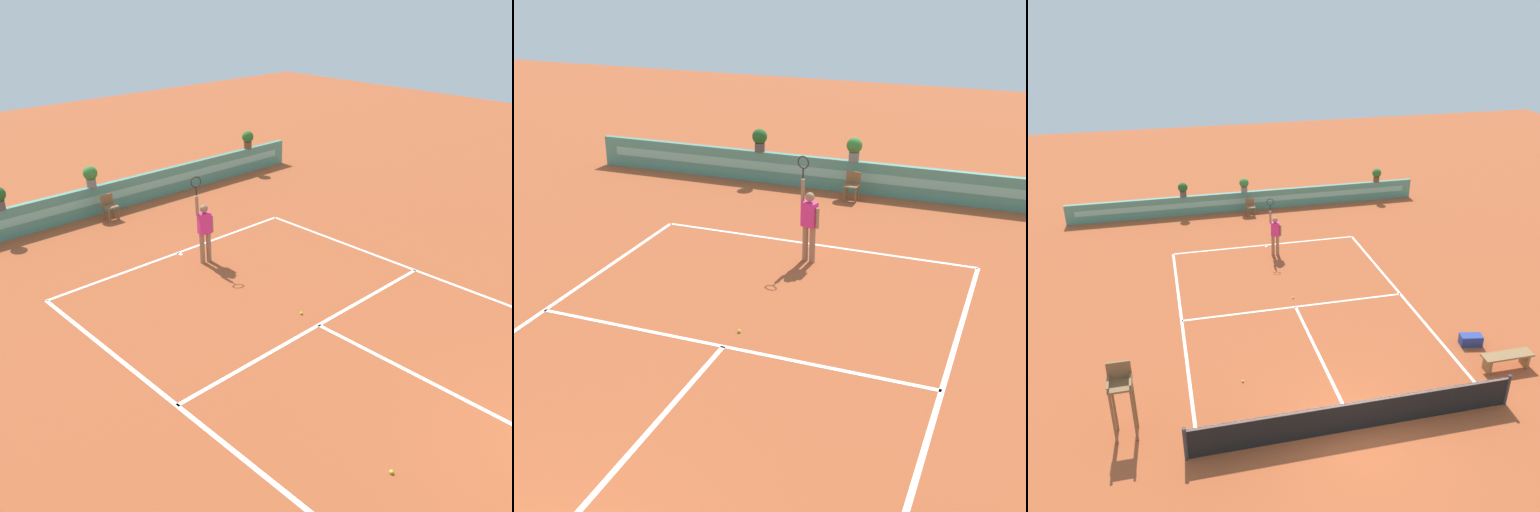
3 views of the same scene
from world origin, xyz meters
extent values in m
plane|color=#A84C28|center=(0.00, 6.00, 0.00)|extent=(60.00, 60.00, 0.00)
cube|color=white|center=(0.00, 11.89, 0.00)|extent=(8.22, 0.10, 0.01)
cube|color=white|center=(0.00, 6.40, 0.00)|extent=(8.22, 0.10, 0.01)
cube|color=white|center=(0.00, 3.20, 0.00)|extent=(0.10, 6.40, 0.01)
cube|color=white|center=(-4.11, 5.95, 0.00)|extent=(0.10, 11.89, 0.01)
cube|color=white|center=(4.11, 5.95, 0.00)|extent=(0.10, 11.89, 0.01)
cube|color=white|center=(0.00, 11.79, 0.00)|extent=(0.10, 0.20, 0.01)
cube|color=#4C8E7A|center=(0.00, 16.39, 0.50)|extent=(18.00, 0.20, 1.00)
cube|color=#7ABCA8|center=(0.00, 16.29, 0.55)|extent=(17.10, 0.01, 0.28)
cylinder|color=brown|center=(-0.19, 15.41, 0.23)|extent=(0.05, 0.05, 0.45)
cylinder|color=brown|center=(0.16, 15.41, 0.23)|extent=(0.05, 0.05, 0.45)
cylinder|color=brown|center=(-0.19, 15.77, 0.23)|extent=(0.05, 0.05, 0.45)
cylinder|color=brown|center=(0.16, 15.77, 0.23)|extent=(0.05, 0.05, 0.45)
cube|color=brown|center=(-0.01, 15.59, 0.47)|extent=(0.44, 0.44, 0.04)
cube|color=brown|center=(-0.01, 15.79, 0.67)|extent=(0.44, 0.04, 0.36)
cylinder|color=#9E7051|center=(0.32, 10.82, 0.45)|extent=(0.14, 0.14, 0.90)
cylinder|color=#9E7051|center=(0.13, 10.87, 0.45)|extent=(0.14, 0.14, 0.90)
cube|color=#E52D84|center=(0.23, 10.85, 1.20)|extent=(0.40, 0.30, 0.60)
sphere|color=#9E7051|center=(0.23, 10.85, 1.63)|extent=(0.22, 0.22, 0.22)
cylinder|color=#9E7051|center=(0.03, 10.90, 1.75)|extent=(0.09, 0.09, 0.55)
cylinder|color=black|center=(0.03, 10.90, 2.17)|extent=(0.04, 0.04, 0.24)
torus|color=#262626|center=(0.03, 10.90, 2.43)|extent=(0.31, 0.11, 0.31)
cylinder|color=#9E7051|center=(0.44, 10.79, 1.15)|extent=(0.09, 0.09, 0.50)
sphere|color=#CCE033|center=(0.07, 7.01, 0.03)|extent=(0.07, 0.07, 0.07)
cylinder|color=#514C47|center=(-3.27, 16.39, 1.14)|extent=(0.32, 0.32, 0.28)
sphere|color=#235B23|center=(-3.27, 16.39, 1.48)|extent=(0.48, 0.48, 0.48)
cylinder|color=gray|center=(-0.18, 16.39, 1.14)|extent=(0.32, 0.32, 0.28)
sphere|color=#387F33|center=(-0.18, 16.39, 1.48)|extent=(0.48, 0.48, 0.48)
camera|label=1|loc=(-8.98, -0.88, 7.28)|focal=40.40mm
camera|label=2|loc=(5.12, -4.33, 6.98)|focal=50.39mm
camera|label=3|loc=(-4.39, -10.45, 10.59)|focal=39.05mm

